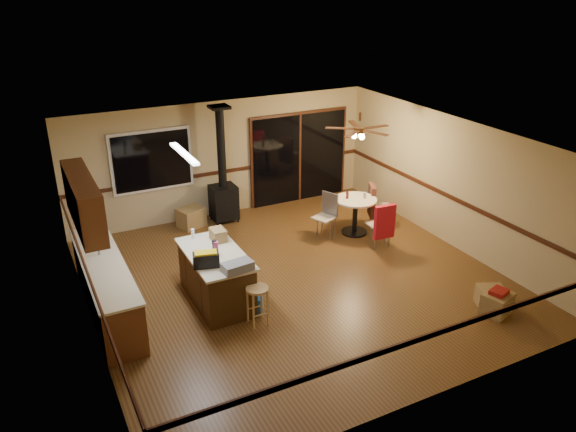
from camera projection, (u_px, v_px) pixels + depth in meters
floor at (295, 280)px, 10.17m from camera, size 7.00×7.00×0.00m
ceiling at (296, 141)px, 9.13m from camera, size 7.00×7.00×0.00m
wall_back at (223, 159)px, 12.51m from camera, size 7.00×0.00×7.00m
wall_front at (430, 317)px, 6.79m from camera, size 7.00×0.00×7.00m
wall_left at (84, 257)px, 8.20m from camera, size 0.00×7.00×7.00m
wall_right at (452, 182)px, 11.10m from camera, size 0.00×7.00×7.00m
chair_rail at (296, 230)px, 9.77m from camera, size 7.00×7.00×0.08m
window at (152, 161)px, 11.73m from camera, size 1.72×0.10×1.32m
sliding_door at (299, 158)px, 13.36m from camera, size 2.52×0.10×2.10m
lower_cabinets at (106, 288)px, 9.08m from camera, size 0.60×3.00×0.86m
countertop at (103, 264)px, 8.90m from camera, size 0.64×3.04×0.04m
upper_cabinets at (83, 201)px, 8.61m from camera, size 0.35×2.00×0.80m
kitchen_island at (216, 277)px, 9.37m from camera, size 0.88×1.68×0.90m
wood_stove at (223, 190)px, 12.29m from camera, size 0.55×0.50×2.52m
ceiling_fan at (359, 132)px, 11.12m from camera, size 0.24×0.24×0.55m
fluorescent_strip at (184, 154)px, 8.65m from camera, size 0.10×1.20×0.04m
toolbox_grey at (238, 267)px, 8.62m from camera, size 0.50×0.32×0.15m
toolbox_black at (206, 260)px, 8.74m from camera, size 0.45×0.31×0.22m
toolbox_yellow_lid at (206, 253)px, 8.69m from camera, size 0.38×0.26×0.03m
box_on_island at (218, 235)px, 9.59m from camera, size 0.23×0.31×0.21m
bottle_dark at (214, 247)px, 9.10m from camera, size 0.09×0.09×0.25m
bottle_pink at (216, 248)px, 9.08m from camera, size 0.08×0.08×0.24m
bottle_white at (193, 234)px, 9.65m from camera, size 0.07×0.07×0.18m
bar_stool at (257, 306)px, 8.80m from camera, size 0.46×0.46×0.65m
blue_bucket at (254, 304)px, 9.20m from camera, size 0.35×0.35×0.27m
dining_table at (355, 210)px, 11.80m from camera, size 0.88×0.88×0.78m
glass_red at (347, 195)px, 11.69m from camera, size 0.07×0.07×0.15m
glass_cream at (365, 195)px, 11.70m from camera, size 0.06×0.06×0.13m
chair_left at (327, 210)px, 11.64m from camera, size 0.53×0.52×0.51m
chair_near at (384, 221)px, 11.09m from camera, size 0.45×0.49×0.70m
chair_right at (373, 201)px, 12.10m from camera, size 0.60×0.58×0.70m
box_under_window at (191, 217)px, 12.23m from camera, size 0.65×0.59×0.43m
box_corner_a at (497, 303)px, 9.13m from camera, size 0.56×0.52×0.36m
box_corner_b at (491, 297)px, 9.33m from camera, size 0.53×0.51×0.34m
box_small_red at (499, 292)px, 9.05m from camera, size 0.34×0.31×0.07m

